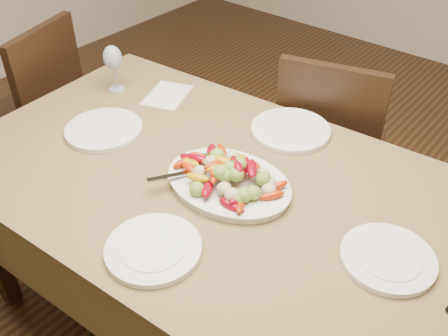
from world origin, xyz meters
name	(u,v)px	position (x,y,z in m)	size (l,w,h in m)	color
floor	(189,309)	(0.00, 0.00, 0.00)	(6.00, 6.00, 0.00)	#362010
dining_table	(224,263)	(0.17, 0.03, 0.38)	(1.84, 1.04, 0.76)	brown
chair_far	(331,145)	(0.15, 0.82, 0.47)	(0.42, 0.42, 0.95)	black
chair_left	(27,116)	(-1.12, 0.08, 0.47)	(0.42, 0.42, 0.95)	black
serving_platter	(229,184)	(0.19, 0.03, 0.77)	(0.40, 0.30, 0.02)	white
roasted_vegetables	(229,170)	(0.19, 0.03, 0.83)	(0.33, 0.22, 0.09)	maroon
serving_spoon	(205,174)	(0.13, -0.01, 0.81)	(0.28, 0.06, 0.03)	#9EA0A8
plate_left	(104,130)	(-0.36, -0.02, 0.77)	(0.28, 0.28, 0.02)	white
plate_right	(388,259)	(0.71, 0.06, 0.77)	(0.25, 0.25, 0.02)	white
plate_far	(291,130)	(0.17, 0.41, 0.77)	(0.29, 0.29, 0.02)	white
plate_near	(153,249)	(0.20, -0.31, 0.77)	(0.26, 0.26, 0.02)	white
wine_glass	(114,67)	(-0.56, 0.22, 0.86)	(0.08, 0.08, 0.20)	#8C99A5
menu_card	(167,95)	(-0.37, 0.32, 0.76)	(0.15, 0.21, 0.00)	silver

